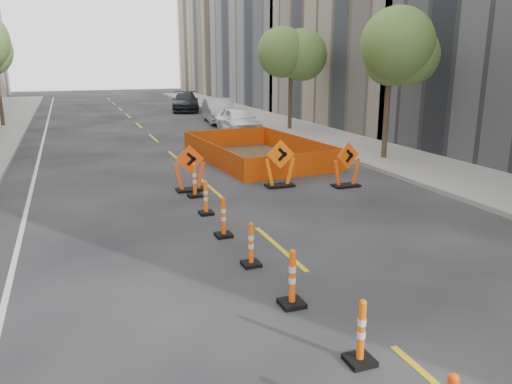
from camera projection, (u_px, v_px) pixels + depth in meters
name	position (u px, v px, depth m)	size (l,w,h in m)	color
ground_plane	(375.00, 331.00, 8.18)	(140.00, 140.00, 0.00)	black
sidewalk_right	(395.00, 158.00, 22.07)	(4.00, 90.00, 0.15)	gray
bld_right_c	(397.00, 18.00, 33.67)	(12.00, 16.00, 14.00)	gray
bld_right_e	(235.00, 30.00, 64.88)	(12.00, 14.00, 16.00)	tan
tree_r_b	(391.00, 54.00, 20.72)	(2.80, 2.80, 5.95)	#382B1E
tree_r_c	(291.00, 55.00, 29.76)	(2.80, 2.80, 5.95)	#382B1E
channelizer_2	(361.00, 332.00, 7.20)	(0.40, 0.40, 1.02)	#DC5A09
channelizer_3	(292.00, 278.00, 8.89)	(0.43, 0.43, 1.09)	#FF520A
channelizer_4	(251.00, 244.00, 10.64)	(0.39, 0.39, 0.98)	#F0540A
channelizer_5	(223.00, 217.00, 12.40)	(0.41, 0.41, 1.04)	#EF4E0A
channelizer_6	(206.00, 197.00, 14.19)	(0.39, 0.39, 1.00)	#FF5E0A
channelizer_7	(195.00, 180.00, 16.00)	(0.44, 0.44, 1.11)	#ED560A
chevron_sign_left	(190.00, 168.00, 16.68)	(1.05, 0.63, 1.57)	#FF440A
chevron_sign_center	(280.00, 164.00, 17.21)	(1.10, 0.66, 1.64)	#FD670A
chevron_sign_right	(347.00, 164.00, 17.21)	(1.05, 0.63, 1.58)	#F14B0A
safety_fence	(256.00, 150.00, 21.88)	(4.29, 7.31, 0.91)	#F05E0C
parked_car_near	(239.00, 120.00, 29.69)	(1.86, 4.62, 1.57)	white
parked_car_mid	(219.00, 111.00, 34.73)	(1.76, 5.05, 1.66)	#A1A1A6
parked_car_far	(186.00, 102.00, 42.41)	(2.19, 5.39, 1.56)	black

